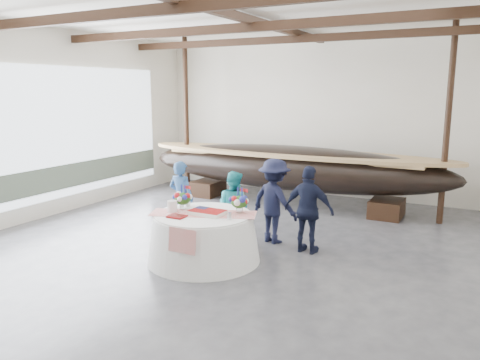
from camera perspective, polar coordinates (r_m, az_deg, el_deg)
The scene contains 13 objects.
floor at distance 8.84m, azimuth -3.16°, elevation -9.17°, with size 10.00×12.00×0.01m, color #3D3D42.
wall_back at distance 13.81m, azimuth 9.80°, elevation 7.54°, with size 10.00×0.02×4.50m, color silver.
wall_left at distance 11.73m, azimuth -24.82°, elevation 6.10°, with size 0.02×12.00×4.50m, color silver.
ceiling at distance 8.43m, azimuth -3.50°, elevation 20.90°, with size 10.00×12.00×0.01m, color white.
pavilion_structure at distance 9.00m, azimuth -0.86°, elevation 17.09°, with size 9.80×11.76×4.50m.
open_bay at distance 12.36m, azimuth -20.84°, elevation 4.62°, with size 0.03×7.00×3.20m.
longboat_display at distance 12.42m, azimuth 6.03°, elevation 1.54°, with size 8.51×1.70×1.60m.
banquet_table at distance 8.50m, azimuth -4.46°, elevation -6.94°, with size 2.03×2.03×0.87m.
tabletop_items at distance 8.47m, azimuth -4.21°, elevation -2.90°, with size 1.95×1.20×0.40m.
guest_woman_blue at distance 9.95m, azimuth -7.17°, elevation -2.19°, with size 0.58×0.38×1.58m, color navy.
guest_woman_teal at distance 9.43m, azimuth -0.77°, elevation -3.25°, with size 0.71×0.55×1.45m, color teal.
guest_man_left at distance 9.37m, azimuth 4.20°, elevation -2.57°, with size 1.10×0.63×1.71m, color black.
guest_man_right at distance 8.85m, azimuth 8.38°, elevation -3.62°, with size 0.98×0.41×1.66m, color black.
Camera 1 is at (4.31, -7.10, 3.05)m, focal length 35.00 mm.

